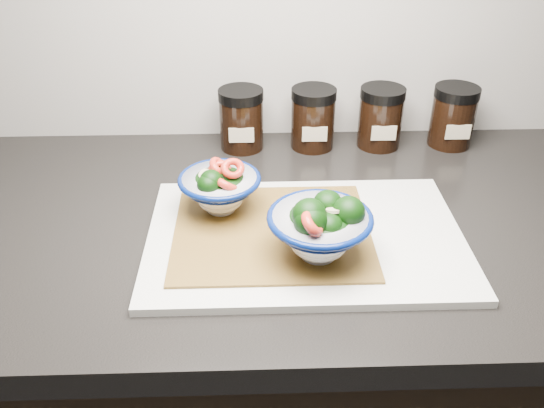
{
  "coord_description": "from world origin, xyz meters",
  "views": [
    {
      "loc": [
        -0.17,
        0.72,
        1.39
      ],
      "look_at": [
        -0.15,
        1.39,
        0.96
      ],
      "focal_mm": 38.0,
      "sensor_mm": 36.0,
      "label": 1
    }
  ],
  "objects_px": {
    "cutting_board": "(305,237)",
    "spice_jar_a": "(241,119)",
    "spice_jar_b": "(313,118)",
    "spice_jar_d": "(453,116)",
    "bowl_right": "(320,228)",
    "bowl_left": "(220,188)",
    "spice_jar_c": "(380,117)"
  },
  "relations": [
    {
      "from": "cutting_board",
      "to": "bowl_right",
      "type": "xyz_separation_m",
      "value": [
        0.01,
        -0.06,
        0.06
      ]
    },
    {
      "from": "bowl_right",
      "to": "spice_jar_c",
      "type": "xyz_separation_m",
      "value": [
        0.15,
        0.36,
        -0.0
      ]
    },
    {
      "from": "spice_jar_c",
      "to": "bowl_right",
      "type": "bearing_deg",
      "value": -112.63
    },
    {
      "from": "spice_jar_b",
      "to": "spice_jar_d",
      "type": "distance_m",
      "value": 0.26
    },
    {
      "from": "bowl_left",
      "to": "spice_jar_b",
      "type": "distance_m",
      "value": 0.29
    },
    {
      "from": "bowl_left",
      "to": "spice_jar_a",
      "type": "distance_m",
      "value": 0.24
    },
    {
      "from": "spice_jar_a",
      "to": "spice_jar_d",
      "type": "relative_size",
      "value": 1.0
    },
    {
      "from": "spice_jar_b",
      "to": "spice_jar_a",
      "type": "bearing_deg",
      "value": 180.0
    },
    {
      "from": "spice_jar_b",
      "to": "spice_jar_d",
      "type": "height_order",
      "value": "same"
    },
    {
      "from": "spice_jar_d",
      "to": "bowl_right",
      "type": "bearing_deg",
      "value": -128.41
    },
    {
      "from": "cutting_board",
      "to": "spice_jar_a",
      "type": "relative_size",
      "value": 3.98
    },
    {
      "from": "spice_jar_a",
      "to": "spice_jar_b",
      "type": "bearing_deg",
      "value": 0.0
    },
    {
      "from": "cutting_board",
      "to": "spice_jar_b",
      "type": "height_order",
      "value": "spice_jar_b"
    },
    {
      "from": "spice_jar_b",
      "to": "spice_jar_d",
      "type": "xyz_separation_m",
      "value": [
        0.26,
        0.0,
        0.0
      ]
    },
    {
      "from": "spice_jar_b",
      "to": "cutting_board",
      "type": "bearing_deg",
      "value": -97.13
    },
    {
      "from": "bowl_left",
      "to": "bowl_right",
      "type": "bearing_deg",
      "value": -41.11
    },
    {
      "from": "bowl_right",
      "to": "spice_jar_b",
      "type": "distance_m",
      "value": 0.36
    },
    {
      "from": "cutting_board",
      "to": "spice_jar_b",
      "type": "relative_size",
      "value": 3.98
    },
    {
      "from": "cutting_board",
      "to": "bowl_left",
      "type": "bearing_deg",
      "value": 152.87
    },
    {
      "from": "bowl_right",
      "to": "spice_jar_c",
      "type": "distance_m",
      "value": 0.39
    },
    {
      "from": "cutting_board",
      "to": "spice_jar_a",
      "type": "xyz_separation_m",
      "value": [
        -0.09,
        0.3,
        0.05
      ]
    },
    {
      "from": "spice_jar_c",
      "to": "bowl_left",
      "type": "bearing_deg",
      "value": -139.92
    },
    {
      "from": "bowl_right",
      "to": "spice_jar_d",
      "type": "height_order",
      "value": "same"
    },
    {
      "from": "cutting_board",
      "to": "spice_jar_b",
      "type": "bearing_deg",
      "value": 82.87
    },
    {
      "from": "spice_jar_b",
      "to": "spice_jar_c",
      "type": "xyz_separation_m",
      "value": [
        0.12,
        0.0,
        0.0
      ]
    },
    {
      "from": "bowl_right",
      "to": "spice_jar_c",
      "type": "bearing_deg",
      "value": 67.37
    },
    {
      "from": "bowl_right",
      "to": "spice_jar_d",
      "type": "relative_size",
      "value": 1.24
    },
    {
      "from": "cutting_board",
      "to": "spice_jar_d",
      "type": "bearing_deg",
      "value": 45.52
    },
    {
      "from": "spice_jar_d",
      "to": "cutting_board",
      "type": "bearing_deg",
      "value": -134.48
    },
    {
      "from": "cutting_board",
      "to": "bowl_right",
      "type": "height_order",
      "value": "bowl_right"
    },
    {
      "from": "spice_jar_a",
      "to": "spice_jar_b",
      "type": "height_order",
      "value": "same"
    },
    {
      "from": "bowl_right",
      "to": "spice_jar_d",
      "type": "bearing_deg",
      "value": 51.59
    }
  ]
}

